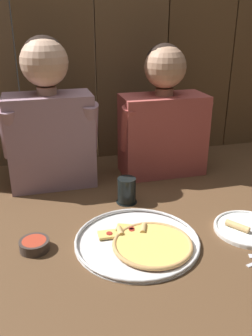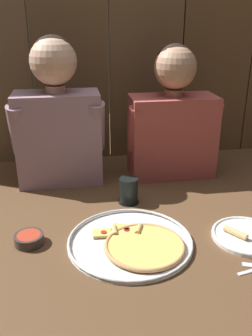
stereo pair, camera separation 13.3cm
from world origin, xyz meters
The scene contains 8 objects.
ground_plane centered at (0.00, 0.00, 0.00)m, with size 3.20×3.20×0.00m, color brown.
pizza_tray centered at (-0.01, -0.13, 0.01)m, with size 0.41×0.41×0.03m.
dinner_plate centered at (0.37, -0.14, 0.01)m, with size 0.24×0.24×0.03m.
drinking_glass centered at (0.01, 0.17, 0.05)m, with size 0.08×0.08×0.10m.
dipping_bowl centered at (-0.36, -0.06, 0.02)m, with size 0.10×0.10×0.03m.
diner_left centered at (-0.25, 0.43, 0.30)m, with size 0.40×0.21×0.63m.
diner_right centered at (0.25, 0.43, 0.27)m, with size 0.42×0.20×0.59m.
wooden_backdrop_wall centered at (0.00, 0.71, 0.62)m, with size 2.19×0.03×1.25m.
Camera 1 is at (-0.33, -1.09, 0.70)m, focal length 38.95 mm.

